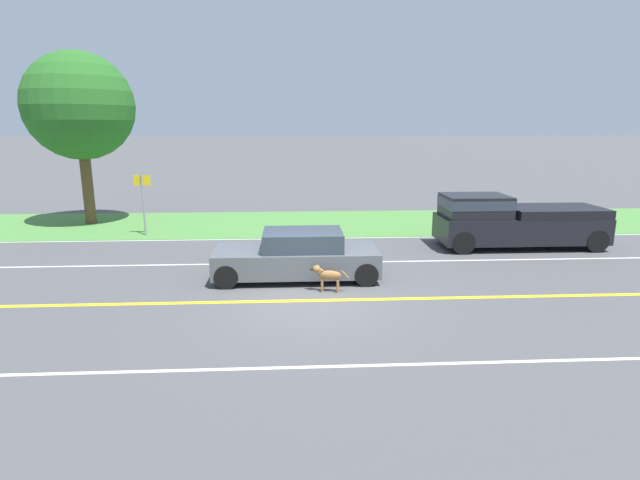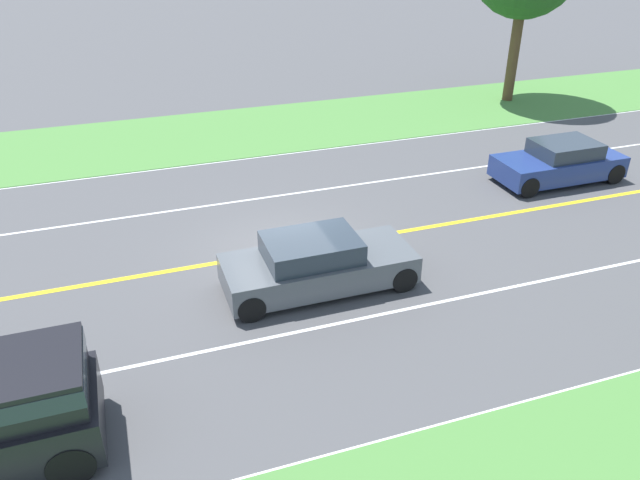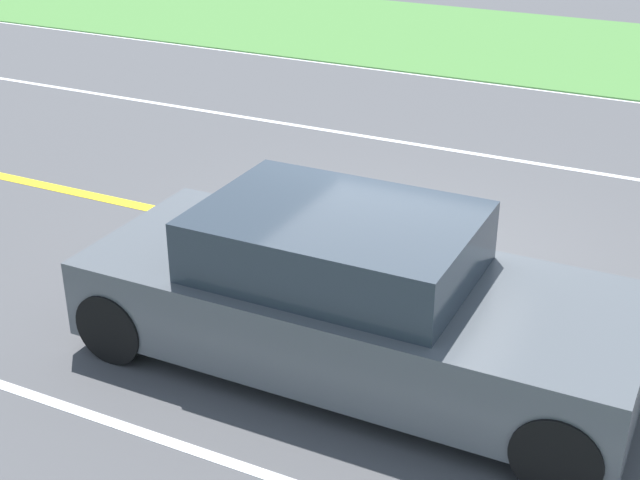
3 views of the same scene
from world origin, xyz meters
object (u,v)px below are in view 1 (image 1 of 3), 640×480
object	(u,v)px
pickup_truck	(513,221)
street_sign	(143,197)
dog	(327,275)
roadside_tree_right_near	(79,107)
ego_car	(298,256)

from	to	relation	value
pickup_truck	street_sign	xyz separation A→B (m)	(2.62, 13.60, 0.58)
dog	street_sign	distance (m)	9.85
dog	roadside_tree_right_near	distance (m)	14.59
pickup_truck	street_sign	bearing A→B (deg)	79.11
roadside_tree_right_near	pickup_truck	bearing A→B (deg)	-107.45
ego_car	pickup_truck	xyz separation A→B (m)	(3.30, -7.67, 0.31)
ego_car	street_sign	xyz separation A→B (m)	(5.92, 5.93, 0.89)
street_sign	dog	bearing A→B (deg)	-137.00
ego_car	street_sign	bearing A→B (deg)	45.06
roadside_tree_right_near	street_sign	world-z (taller)	roadside_tree_right_near
pickup_truck	dog	bearing A→B (deg)	123.28
dog	ego_car	bearing A→B (deg)	41.77
roadside_tree_right_near	street_sign	bearing A→B (deg)	-130.23
dog	roadside_tree_right_near	bearing A→B (deg)	55.79
roadside_tree_right_near	street_sign	size ratio (longest dim) A/B	2.99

